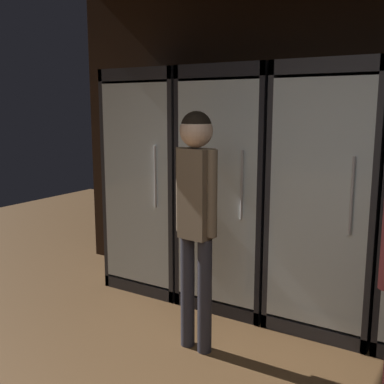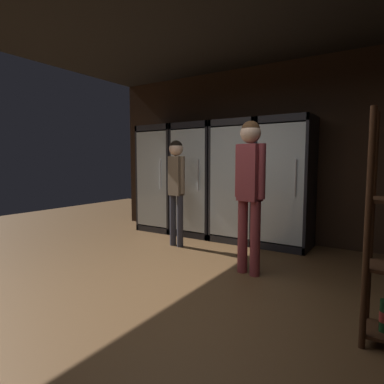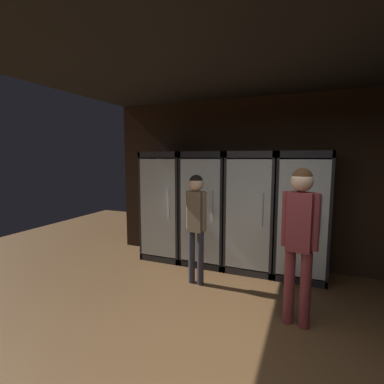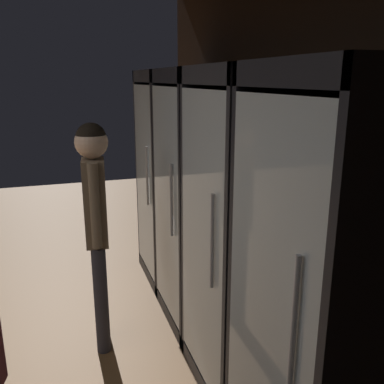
{
  "view_description": "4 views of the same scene",
  "coord_description": "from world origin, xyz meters",
  "views": [
    {
      "loc": [
        0.52,
        -0.63,
        1.6
      ],
      "look_at": [
        -1.43,
        2.48,
        0.93
      ],
      "focal_mm": 43.6,
      "sensor_mm": 36.0,
      "label": 1
    },
    {
      "loc": [
        1.77,
        -2.03,
        1.27
      ],
      "look_at": [
        -1.14,
        2.49,
        0.76
      ],
      "focal_mm": 30.1,
      "sensor_mm": 36.0,
      "label": 2
    },
    {
      "loc": [
        0.46,
        -1.84,
        1.83
      ],
      "look_at": [
        -1.24,
        2.28,
        1.28
      ],
      "focal_mm": 26.83,
      "sensor_mm": 36.0,
      "label": 3
    },
    {
      "loc": [
        1.66,
        1.64,
        1.84
      ],
      "look_at": [
        -1.06,
        2.53,
        1.06
      ],
      "focal_mm": 38.99,
      "sensor_mm": 36.0,
      "label": 4
    }
  ],
  "objects": [
    {
      "name": "cooler_far_left",
      "position": [
        -1.91,
        2.71,
        0.93
      ],
      "size": [
        0.74,
        0.65,
        1.91
      ],
      "color": "#2B2B30",
      "rests_on": "ground"
    },
    {
      "name": "cooler_left",
      "position": [
        -1.14,
        2.71,
        0.93
      ],
      "size": [
        0.74,
        0.65,
        1.91
      ],
      "color": "black",
      "rests_on": "ground"
    },
    {
      "name": "cooler_center",
      "position": [
        -0.38,
        2.71,
        0.94
      ],
      "size": [
        0.74,
        0.65,
        1.91
      ],
      "color": "#2B2B30",
      "rests_on": "ground"
    },
    {
      "name": "shopper_near",
      "position": [
        -1.0,
        1.85,
        1.01
      ],
      "size": [
        0.31,
        0.21,
        1.58
      ],
      "color": "#2D2D38",
      "rests_on": "ground"
    }
  ]
}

